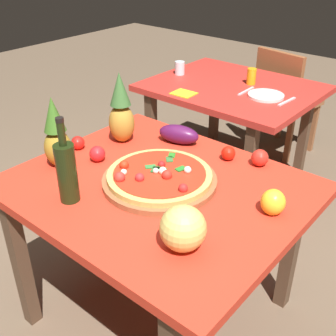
{
  "coord_description": "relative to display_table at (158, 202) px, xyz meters",
  "views": [
    {
      "loc": [
        0.96,
        -1.08,
        1.64
      ],
      "look_at": [
        0.0,
        0.06,
        0.78
      ],
      "focal_mm": 45.0,
      "sensor_mm": 36.0,
      "label": 1
    }
  ],
  "objects": [
    {
      "name": "pizza_board",
      "position": [
        0.0,
        0.01,
        0.1
      ],
      "size": [
        0.47,
        0.47,
        0.02
      ],
      "primitive_type": "cylinder",
      "color": "#975B36",
      "rests_on": "display_table"
    },
    {
      "name": "ground_plane",
      "position": [
        0.0,
        0.0,
        -0.65
      ],
      "size": [
        10.0,
        10.0,
        0.0
      ],
      "primitive_type": "plane",
      "color": "brown"
    },
    {
      "name": "bell_pepper",
      "position": [
        0.45,
        0.12,
        0.13
      ],
      "size": [
        0.09,
        0.09,
        0.1
      ],
      "primitive_type": "ellipsoid",
      "color": "yellow",
      "rests_on": "display_table"
    },
    {
      "name": "tomato_by_bottle",
      "position": [
        -0.49,
        -0.01,
        0.12
      ],
      "size": [
        0.06,
        0.06,
        0.06
      ],
      "primitive_type": "sphere",
      "color": "red",
      "rests_on": "display_table"
    },
    {
      "name": "drinking_glass_water",
      "position": [
        -0.84,
        1.19,
        0.13
      ],
      "size": [
        0.07,
        0.07,
        0.09
      ],
      "primitive_type": "cylinder",
      "color": "silver",
      "rests_on": "background_table"
    },
    {
      "name": "napkin_folded",
      "position": [
        -0.57,
        0.9,
        0.09
      ],
      "size": [
        0.14,
        0.12,
        0.01
      ],
      "primitive_type": "cube",
      "rotation": [
        0.0,
        0.0,
        0.03
      ],
      "color": "yellow",
      "rests_on": "background_table"
    },
    {
      "name": "pizza",
      "position": [
        0.0,
        0.01,
        0.13
      ],
      "size": [
        0.43,
        0.43,
        0.06
      ],
      "color": "#DDB75C",
      "rests_on": "pizza_board"
    },
    {
      "name": "wine_bottle",
      "position": [
        -0.18,
        -0.3,
        0.21
      ],
      "size": [
        0.08,
        0.08,
        0.34
      ],
      "color": "black",
      "rests_on": "display_table"
    },
    {
      "name": "eggplant",
      "position": [
        -0.17,
        0.35,
        0.13
      ],
      "size": [
        0.22,
        0.14,
        0.09
      ],
      "primitive_type": "ellipsoid",
      "rotation": [
        0.0,
        0.0,
        0.29
      ],
      "color": "#511646",
      "rests_on": "display_table"
    },
    {
      "name": "dining_chair",
      "position": [
        -0.36,
        1.89,
        -0.16
      ],
      "size": [
        0.46,
        0.46,
        0.85
      ],
      "rotation": [
        0.0,
        0.0,
        2.97
      ],
      "color": "#975B36",
      "rests_on": "ground_plane"
    },
    {
      "name": "tomato_near_board",
      "position": [
        -0.33,
        -0.03,
        0.12
      ],
      "size": [
        0.07,
        0.07,
        0.07
      ],
      "primitive_type": "sphere",
      "color": "red",
      "rests_on": "display_table"
    },
    {
      "name": "pineapple_right",
      "position": [
        -0.39,
        0.19,
        0.24
      ],
      "size": [
        0.12,
        0.12,
        0.34
      ],
      "color": "#BC8C31",
      "rests_on": "display_table"
    },
    {
      "name": "tomato_at_corner",
      "position": [
        0.1,
        0.36,
        0.12
      ],
      "size": [
        0.06,
        0.06,
        0.06
      ],
      "primitive_type": "sphere",
      "color": "red",
      "rests_on": "display_table"
    },
    {
      "name": "background_table",
      "position": [
        -0.42,
        1.23,
        -0.01
      ],
      "size": [
        1.06,
        0.87,
        0.73
      ],
      "color": "brown",
      "rests_on": "ground_plane"
    },
    {
      "name": "fork_utensil",
      "position": [
        -0.3,
        1.18,
        0.09
      ],
      "size": [
        0.02,
        0.18,
        0.01
      ],
      "primitive_type": "cube",
      "rotation": [
        0.0,
        0.0,
        0.02
      ],
      "color": "silver",
      "rests_on": "background_table"
    },
    {
      "name": "pineapple_left",
      "position": [
        -0.43,
        -0.16,
        0.23
      ],
      "size": [
        0.12,
        0.12,
        0.31
      ],
      "color": "#AB8928",
      "rests_on": "display_table"
    },
    {
      "name": "tomato_beside_pepper",
      "position": [
        0.24,
        0.4,
        0.12
      ],
      "size": [
        0.07,
        0.07,
        0.07
      ],
      "primitive_type": "sphere",
      "color": "red",
      "rests_on": "display_table"
    },
    {
      "name": "knife_utensil",
      "position": [
        -0.02,
        1.18,
        0.09
      ],
      "size": [
        0.03,
        0.18,
        0.01
      ],
      "primitive_type": "cube",
      "rotation": [
        0.0,
        0.0,
        -0.08
      ],
      "color": "silver",
      "rests_on": "background_table"
    },
    {
      "name": "melon",
      "position": [
        0.32,
        -0.24,
        0.16
      ],
      "size": [
        0.15,
        0.15,
        0.15
      ],
      "primitive_type": "sphere",
      "color": "#E0D068",
      "rests_on": "display_table"
    },
    {
      "name": "dinner_plate",
      "position": [
        -0.16,
        1.18,
        0.1
      ],
      "size": [
        0.22,
        0.22,
        0.02
      ],
      "primitive_type": "cylinder",
      "color": "white",
      "rests_on": "background_table"
    },
    {
      "name": "drinking_glass_juice",
      "position": [
        -0.35,
        1.33,
        0.14
      ],
      "size": [
        0.06,
        0.06,
        0.1
      ],
      "primitive_type": "cylinder",
      "color": "#F0A618",
      "rests_on": "background_table"
    },
    {
      "name": "display_table",
      "position": [
        0.0,
        0.0,
        0.0
      ],
      "size": [
        1.15,
        0.96,
        0.73
      ],
      "color": "brown",
      "rests_on": "ground_plane"
    }
  ]
}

